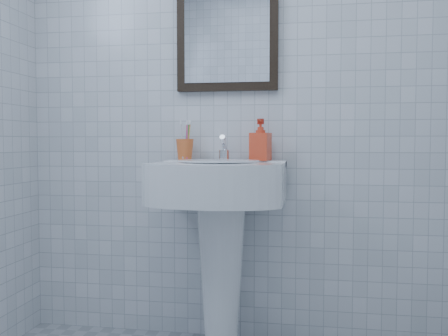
# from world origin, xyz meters

# --- Properties ---
(wall_back) EXTENTS (2.20, 0.02, 2.50)m
(wall_back) POSITION_xyz_m (0.00, 1.20, 1.25)
(wall_back) COLOR white
(wall_back) RESTS_ON ground
(washbasin) EXTENTS (0.59, 0.43, 0.91)m
(washbasin) POSITION_xyz_m (-0.07, 0.99, 0.61)
(washbasin) COLOR white
(washbasin) RESTS_ON ground
(faucet) EXTENTS (0.05, 0.11, 0.12)m
(faucet) POSITION_xyz_m (-0.07, 1.09, 0.95)
(faucet) COLOR white
(faucet) RESTS_ON washbasin
(toothbrush_cup) EXTENTS (0.10, 0.10, 0.10)m
(toothbrush_cup) POSITION_xyz_m (-0.27, 1.12, 0.95)
(toothbrush_cup) COLOR #DB5F29
(toothbrush_cup) RESTS_ON washbasin
(soap_dispenser) EXTENTS (0.10, 0.11, 0.20)m
(soap_dispenser) POSITION_xyz_m (0.11, 1.11, 1.00)
(soap_dispenser) COLOR red
(soap_dispenser) RESTS_ON washbasin
(wall_mirror) EXTENTS (0.50, 0.04, 0.62)m
(wall_mirror) POSITION_xyz_m (-0.07, 1.18, 1.55)
(wall_mirror) COLOR black
(wall_mirror) RESTS_ON wall_back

